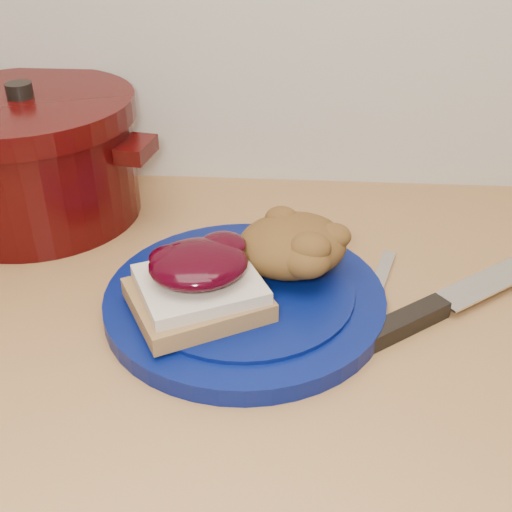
# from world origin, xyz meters

# --- Properties ---
(plate) EXTENTS (0.37, 0.37, 0.02)m
(plate) POSITION_xyz_m (0.05, 1.49, 0.91)
(plate) COLOR #051051
(plate) RESTS_ON wood_countertop
(sandwich) EXTENTS (0.16, 0.15, 0.06)m
(sandwich) POSITION_xyz_m (0.01, 1.46, 0.95)
(sandwich) COLOR olive
(sandwich) RESTS_ON plate
(stuffing_mound) EXTENTS (0.15, 0.14, 0.06)m
(stuffing_mound) POSITION_xyz_m (0.10, 1.53, 0.95)
(stuffing_mound) COLOR brown
(stuffing_mound) RESTS_ON plate
(chef_knife) EXTENTS (0.27, 0.22, 0.02)m
(chef_knife) POSITION_xyz_m (0.24, 1.49, 0.91)
(chef_knife) COLOR black
(chef_knife) RESTS_ON wood_countertop
(butter_knife) EXTENTS (0.07, 0.18, 0.00)m
(butter_knife) POSITION_xyz_m (0.18, 1.51, 0.90)
(butter_knife) COLOR silver
(butter_knife) RESTS_ON wood_countertop
(dutch_oven) EXTENTS (0.32, 0.31, 0.17)m
(dutch_oven) POSITION_xyz_m (-0.23, 1.68, 0.98)
(dutch_oven) COLOR #330505
(dutch_oven) RESTS_ON wood_countertop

